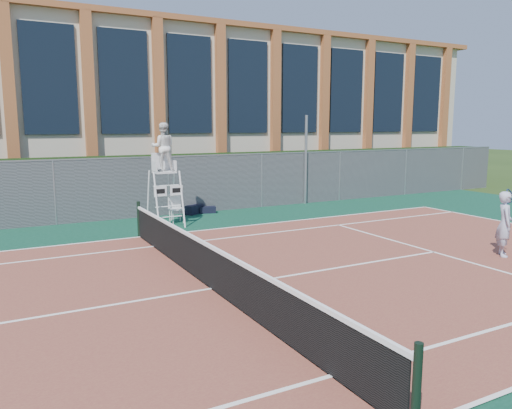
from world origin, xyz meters
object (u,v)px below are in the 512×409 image
umpire_chair (163,150)px  tennis_player (505,224)px  plastic_chair (175,206)px  steel_pole (306,160)px

umpire_chair → tennis_player: 10.50m
plastic_chair → tennis_player: (5.94, -8.41, 0.28)m
tennis_player → plastic_chair: bearing=125.2°
plastic_chair → steel_pole: bearing=12.4°
steel_pole → umpire_chair: steel_pole is taller
umpire_chair → tennis_player: umpire_chair is taller
umpire_chair → plastic_chair: 2.03m
umpire_chair → tennis_player: bearing=-51.9°
tennis_player → umpire_chair: bearing=128.1°
steel_pole → umpire_chair: 7.04m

